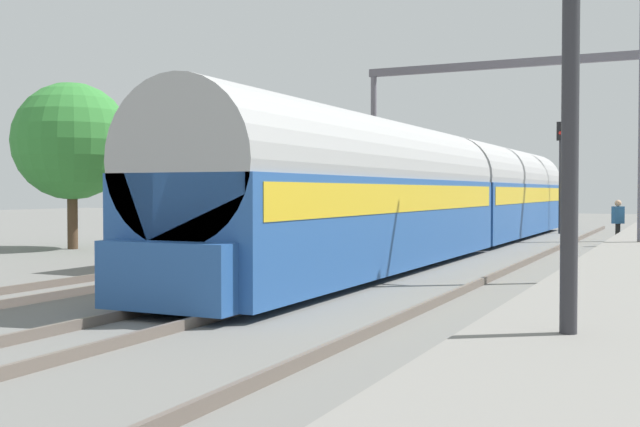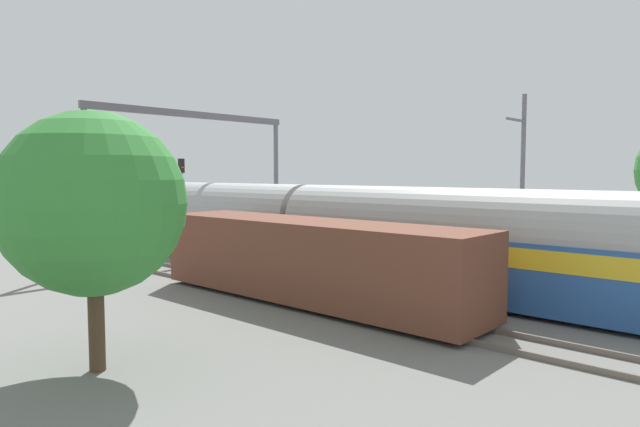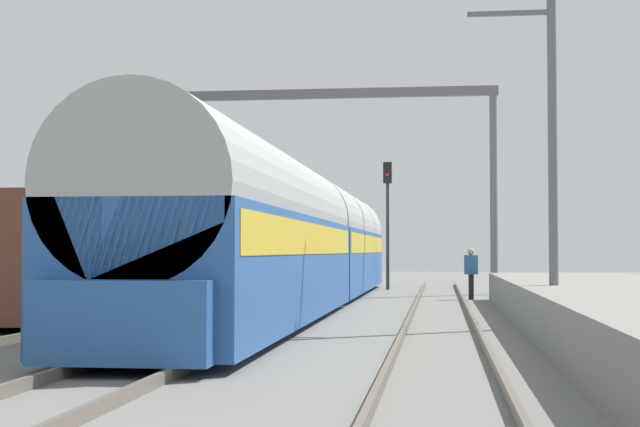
{
  "view_description": "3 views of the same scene",
  "coord_description": "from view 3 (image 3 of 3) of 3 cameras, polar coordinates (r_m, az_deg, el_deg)",
  "views": [
    {
      "loc": [
        7.42,
        -15.01,
        2.06
      ],
      "look_at": [
        0.0,
        0.78,
        1.56
      ],
      "focal_mm": 43.79,
      "sensor_mm": 36.0,
      "label": 1
    },
    {
      "loc": [
        -18.07,
        -5.82,
        4.51
      ],
      "look_at": [
        -0.48,
        10.1,
        2.77
      ],
      "focal_mm": 31.16,
      "sensor_mm": 36.0,
      "label": 2
    },
    {
      "loc": [
        4.1,
        -17.13,
        1.64
      ],
      "look_at": [
        0.0,
        16.14,
        2.93
      ],
      "focal_mm": 54.63,
      "sensor_mm": 36.0,
      "label": 3
    }
  ],
  "objects": [
    {
      "name": "catenary_gantry",
      "position": [
        37.38,
        0.69,
        3.95
      ],
      "size": [
        12.64,
        0.28,
        7.86
      ],
      "color": "slate",
      "rests_on": "ground"
    },
    {
      "name": "track_west",
      "position": [
        17.68,
        -6.46,
        -7.24
      ],
      "size": [
        1.52,
        60.0,
        0.16
      ],
      "color": "#685C54",
      "rests_on": "ground"
    },
    {
      "name": "ground",
      "position": [
        17.69,
        -6.46,
        -7.5
      ],
      "size": [
        120.0,
        120.0,
        0.0
      ],
      "primitive_type": "plane",
      "color": "slate"
    },
    {
      "name": "freight_car",
      "position": [
        25.73,
        -11.61,
        -2.53
      ],
      "size": [
        2.8,
        13.0,
        2.7
      ],
      "color": "brown",
      "rests_on": "ground"
    },
    {
      "name": "catenary_pole_east_mid",
      "position": [
        21.57,
        13.34,
        4.55
      ],
      "size": [
        1.9,
        0.2,
        8.0
      ],
      "color": "slate",
      "rests_on": "ground"
    },
    {
      "name": "railway_signal_far",
      "position": [
        41.19,
        3.98,
        0.3
      ],
      "size": [
        0.36,
        0.3,
        5.4
      ],
      "color": "#2D2D33",
      "rests_on": "ground"
    },
    {
      "name": "person_crossing",
      "position": [
        33.06,
        8.84,
        -3.23
      ],
      "size": [
        0.46,
        0.43,
        1.73
      ],
      "rotation": [
        0.0,
        0.0,
        3.79
      ],
      "color": "black",
      "rests_on": "ground"
    },
    {
      "name": "track_east",
      "position": [
        17.2,
        7.13,
        -7.38
      ],
      "size": [
        1.52,
        60.0,
        0.16
      ],
      "color": "#685C54",
      "rests_on": "ground"
    },
    {
      "name": "passenger_train",
      "position": [
        28.84,
        -1.15,
        -1.53
      ],
      "size": [
        2.93,
        32.85,
        3.82
      ],
      "color": "#28569E",
      "rests_on": "ground"
    }
  ]
}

